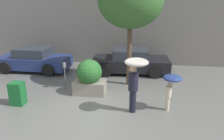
# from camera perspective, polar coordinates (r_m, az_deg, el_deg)

# --- Properties ---
(ground_plane) EXTENTS (40.00, 40.00, 0.00)m
(ground_plane) POSITION_cam_1_polar(r_m,az_deg,el_deg) (8.23, -3.77, -10.27)
(ground_plane) COLOR slate
(building_facade) EXTENTS (18.00, 0.30, 6.00)m
(building_facade) POSITION_cam_1_polar(r_m,az_deg,el_deg) (13.74, 1.18, 14.06)
(building_facade) COLOR gray
(building_facade) RESTS_ON ground
(planter_box) EXTENTS (1.35, 1.07, 1.52)m
(planter_box) POSITION_cam_1_polar(r_m,az_deg,el_deg) (9.34, -5.91, -1.86)
(planter_box) COLOR gray
(planter_box) RESTS_ON ground
(person_adult) EXTENTS (0.81, 0.81, 2.03)m
(person_adult) POSITION_cam_1_polar(r_m,az_deg,el_deg) (7.48, 6.03, -1.06)
(person_adult) COLOR #1E1E2D
(person_adult) RESTS_ON ground
(person_child) EXTENTS (0.67, 0.67, 1.36)m
(person_child) POSITION_cam_1_polar(r_m,az_deg,el_deg) (8.01, 15.26, -3.21)
(person_child) COLOR beige
(person_child) RESTS_ON ground
(parked_car_near) EXTENTS (4.25, 2.18, 1.32)m
(parked_car_near) POSITION_cam_1_polar(r_m,az_deg,el_deg) (12.21, 4.88, 2.21)
(parked_car_near) COLOR black
(parked_car_near) RESTS_ON ground
(parked_car_far) EXTENTS (4.07, 2.16, 1.32)m
(parked_car_far) POSITION_cam_1_polar(r_m,az_deg,el_deg) (13.33, -19.61, 2.54)
(parked_car_far) COLOR navy
(parked_car_far) RESTS_ON ground
(street_tree) EXTENTS (2.84, 2.84, 5.07)m
(street_tree) POSITION_cam_1_polar(r_m,az_deg,el_deg) (9.91, 4.85, 17.54)
(street_tree) COLOR brown
(street_tree) RESTS_ON ground
(parking_meter) EXTENTS (0.14, 0.14, 1.25)m
(parking_meter) POSITION_cam_1_polar(r_m,az_deg,el_deg) (9.89, -12.29, -0.13)
(parking_meter) COLOR #595B60
(parking_meter) RESTS_ON ground
(newspaper_box) EXTENTS (0.50, 0.44, 0.90)m
(newspaper_box) POSITION_cam_1_polar(r_m,az_deg,el_deg) (9.17, -23.47, -5.65)
(newspaper_box) COLOR #19662D
(newspaper_box) RESTS_ON ground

